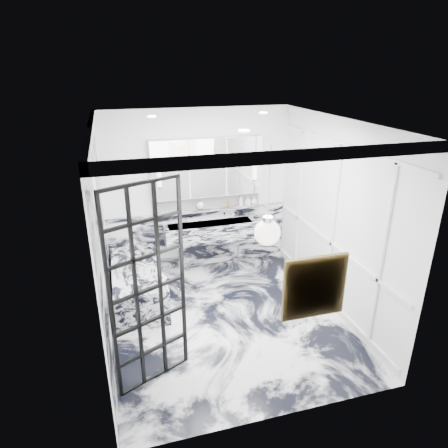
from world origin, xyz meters
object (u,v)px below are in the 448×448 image
object	(u,v)px
mirror_cabinet	(207,168)
crittall_door	(149,290)
bathtub	(138,283)
trough_sink	(210,231)

from	to	relation	value
mirror_cabinet	crittall_door	bearing A→B (deg)	-116.44
mirror_cabinet	bathtub	size ratio (longest dim) A/B	1.15
bathtub	mirror_cabinet	bearing A→B (deg)	32.06
trough_sink	mirror_cabinet	xyz separation A→B (m)	(-0.00, 0.17, 1.09)
bathtub	crittall_door	bearing A→B (deg)	-88.85
trough_sink	bathtub	xyz separation A→B (m)	(-1.33, -0.66, -0.45)
trough_sink	mirror_cabinet	distance (m)	1.10
crittall_door	trough_sink	size ratio (longest dim) A/B	1.48
crittall_door	mirror_cabinet	world-z (taller)	crittall_door
crittall_door	mirror_cabinet	distance (m)	2.96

